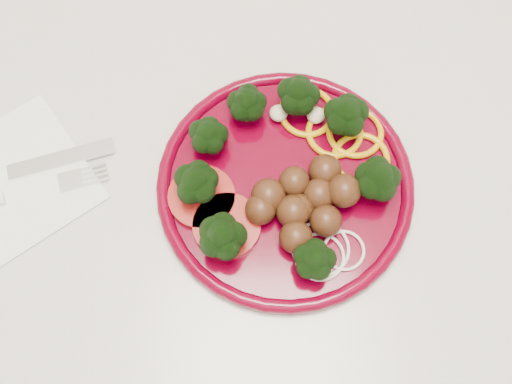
{
  "coord_description": "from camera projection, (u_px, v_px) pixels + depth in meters",
  "views": [
    {
      "loc": [
        -0.06,
        1.43,
        1.51
      ],
      "look_at": [
        -0.05,
        1.66,
        0.92
      ],
      "focal_mm": 45.0,
      "sensor_mm": 36.0,
      "label": 1
    }
  ],
  "objects": [
    {
      "name": "napkin",
      "position": [
        13.0,
        182.0,
        0.66
      ],
      "size": [
        0.2,
        0.2,
        0.0
      ],
      "primitive_type": "cube",
      "rotation": [
        0.0,
        0.0,
        0.59
      ],
      "color": "white",
      "rests_on": "counter"
    },
    {
      "name": "counter",
      "position": [
        287.0,
        270.0,
        1.09
      ],
      "size": [
        2.4,
        0.6,
        0.9
      ],
      "color": "beige",
      "rests_on": "ground"
    },
    {
      "name": "plate",
      "position": [
        285.0,
        181.0,
        0.64
      ],
      "size": [
        0.26,
        0.26,
        0.06
      ],
      "rotation": [
        0.0,
        0.0,
        0.43
      ],
      "color": "#510013",
      "rests_on": "counter"
    }
  ]
}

